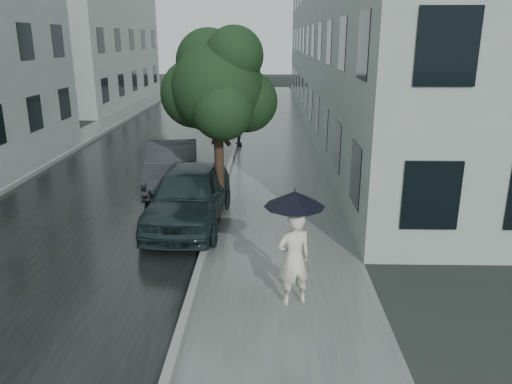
{
  "coord_description": "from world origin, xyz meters",
  "views": [
    {
      "loc": [
        -0.15,
        -8.55,
        4.77
      ],
      "look_at": [
        -0.4,
        2.61,
        1.3
      ],
      "focal_mm": 35.0,
      "sensor_mm": 36.0,
      "label": 1
    }
  ],
  "objects_px": {
    "lamp_post": "(235,83)",
    "street_tree": "(218,87)",
    "pedestrian": "(294,259)",
    "car_near": "(189,195)",
    "car_far": "(172,165)"
  },
  "relations": [
    {
      "from": "pedestrian",
      "to": "car_near",
      "type": "height_order",
      "value": "pedestrian"
    },
    {
      "from": "car_far",
      "to": "street_tree",
      "type": "bearing_deg",
      "value": -63.16
    },
    {
      "from": "pedestrian",
      "to": "street_tree",
      "type": "relative_size",
      "value": 0.36
    },
    {
      "from": "car_far",
      "to": "pedestrian",
      "type": "bearing_deg",
      "value": -72.2
    },
    {
      "from": "lamp_post",
      "to": "car_far",
      "type": "relative_size",
      "value": 1.07
    },
    {
      "from": "street_tree",
      "to": "lamp_post",
      "type": "height_order",
      "value": "street_tree"
    },
    {
      "from": "street_tree",
      "to": "car_near",
      "type": "relative_size",
      "value": 1.09
    },
    {
      "from": "pedestrian",
      "to": "car_far",
      "type": "bearing_deg",
      "value": -85.81
    },
    {
      "from": "street_tree",
      "to": "car_far",
      "type": "xyz_separation_m",
      "value": [
        -1.82,
        2.61,
        -2.77
      ]
    },
    {
      "from": "car_near",
      "to": "car_far",
      "type": "height_order",
      "value": "car_near"
    },
    {
      "from": "lamp_post",
      "to": "street_tree",
      "type": "bearing_deg",
      "value": -71.4
    },
    {
      "from": "street_tree",
      "to": "car_near",
      "type": "distance_m",
      "value": 2.94
    },
    {
      "from": "pedestrian",
      "to": "car_far",
      "type": "xyz_separation_m",
      "value": [
        -3.62,
        7.5,
        -0.14
      ]
    },
    {
      "from": "street_tree",
      "to": "lamp_post",
      "type": "relative_size",
      "value": 1.03
    },
    {
      "from": "car_near",
      "to": "car_far",
      "type": "distance_m",
      "value": 3.54
    }
  ]
}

